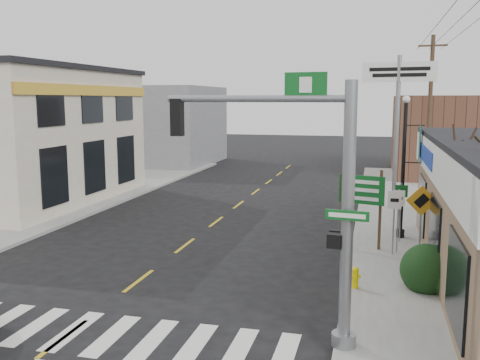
% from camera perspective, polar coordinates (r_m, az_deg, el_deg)
% --- Properties ---
extents(ground, '(140.00, 140.00, 0.00)m').
position_cam_1_polar(ground, '(13.26, -18.32, -15.73)').
color(ground, black).
rests_on(ground, ground).
extents(sidewalk_right, '(6.00, 38.00, 0.13)m').
position_cam_1_polar(sidewalk_right, '(23.81, 19.47, -4.76)').
color(sidewalk_right, gray).
rests_on(sidewalk_right, ground).
extents(sidewalk_left, '(6.00, 38.00, 0.13)m').
position_cam_1_polar(sidewalk_left, '(28.43, -19.62, -2.64)').
color(sidewalk_left, gray).
rests_on(sidewalk_left, ground).
extents(center_line, '(0.12, 56.00, 0.01)m').
position_cam_1_polar(center_line, '(20.03, -5.90, -6.96)').
color(center_line, gold).
rests_on(center_line, ground).
extents(crosswalk, '(11.00, 2.20, 0.01)m').
position_cam_1_polar(crosswalk, '(13.56, -17.38, -15.10)').
color(crosswalk, silver).
rests_on(crosswalk, ground).
extents(bldg_distant_right, '(8.00, 10.00, 5.60)m').
position_cam_1_polar(bldg_distant_right, '(40.53, 21.79, 4.37)').
color(bldg_distant_right, brown).
rests_on(bldg_distant_right, ground).
extents(bldg_distant_left, '(9.00, 10.00, 6.40)m').
position_cam_1_polar(bldg_distant_left, '(45.72, -8.60, 5.80)').
color(bldg_distant_left, gray).
rests_on(bldg_distant_left, ground).
extents(traffic_signal_pole, '(4.57, 0.37, 5.79)m').
position_cam_1_polar(traffic_signal_pole, '(11.23, 7.98, -0.62)').
color(traffic_signal_pole, gray).
rests_on(traffic_signal_pole, sidewalk_right).
extents(guide_sign, '(1.61, 0.14, 2.82)m').
position_cam_1_polar(guide_sign, '(19.18, 12.82, -1.86)').
color(guide_sign, '#4C3623').
rests_on(guide_sign, sidewalk_right).
extents(fire_hydrant, '(0.19, 0.19, 0.61)m').
position_cam_1_polar(fire_hydrant, '(15.51, 12.20, -10.03)').
color(fire_hydrant, '#E6D500').
rests_on(fire_hydrant, sidewalk_right).
extents(ped_crossing_sign, '(0.99, 0.07, 2.54)m').
position_cam_1_polar(ped_crossing_sign, '(18.00, 18.76, -3.02)').
color(ped_crossing_sign, gray).
rests_on(ped_crossing_sign, sidewalk_right).
extents(lamp_post, '(0.70, 0.55, 5.37)m').
position_cam_1_polar(lamp_post, '(20.98, 17.23, 2.42)').
color(lamp_post, black).
rests_on(lamp_post, sidewalk_right).
extents(dance_center_sign, '(3.43, 0.21, 7.29)m').
position_cam_1_polar(dance_center_sign, '(26.80, 16.51, 8.71)').
color(dance_center_sign, gray).
rests_on(dance_center_sign, sidewalk_right).
extents(shrub_front, '(1.46, 1.46, 1.10)m').
position_cam_1_polar(shrub_front, '(15.91, 19.30, -9.03)').
color(shrub_front, '#16351A').
rests_on(shrub_front, sidewalk_right).
extents(shrub_back, '(1.20, 1.20, 0.90)m').
position_cam_1_polar(shrub_back, '(19.33, 22.74, -6.41)').
color(shrub_back, black).
rests_on(shrub_back, sidewalk_right).
extents(utility_pole_far, '(1.50, 0.23, 8.64)m').
position_cam_1_polar(utility_pole_far, '(31.06, 19.54, 6.63)').
color(utility_pole_far, '#3F2C1D').
rests_on(utility_pole_far, sidewalk_right).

